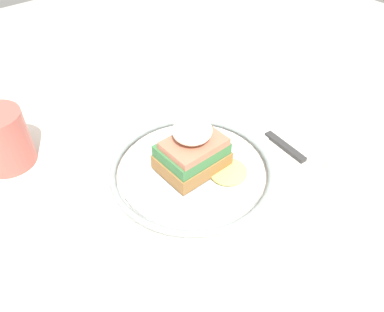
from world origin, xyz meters
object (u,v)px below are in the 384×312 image
(plate, at_px, (192,170))
(knife, at_px, (268,134))
(sandwich, at_px, (194,149))
(fork, at_px, (96,225))
(cup, at_px, (1,139))
(napkin, at_px, (382,167))

(plate, relative_size, knife, 1.26)
(plate, relative_size, sandwich, 2.26)
(fork, relative_size, cup, 1.65)
(sandwich, bearing_deg, fork, 176.43)
(fork, xyz_separation_m, napkin, (0.38, -0.19, 0.00))
(fork, distance_m, cup, 0.20)
(fork, relative_size, napkin, 1.19)
(cup, bearing_deg, sandwich, -45.98)
(sandwich, height_order, knife, sandwich)
(cup, xyz_separation_m, napkin, (0.42, -0.38, -0.04))
(fork, bearing_deg, sandwich, -3.57)
(fork, distance_m, napkin, 0.42)
(knife, distance_m, cup, 0.41)
(cup, bearing_deg, knife, -31.92)
(knife, height_order, napkin, same)
(knife, bearing_deg, napkin, -66.85)
(plate, distance_m, cup, 0.28)
(fork, relative_size, knife, 0.75)
(napkin, bearing_deg, knife, 113.15)
(fork, bearing_deg, cup, 100.74)
(plate, distance_m, sandwich, 0.04)
(napkin, bearing_deg, fork, 153.87)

